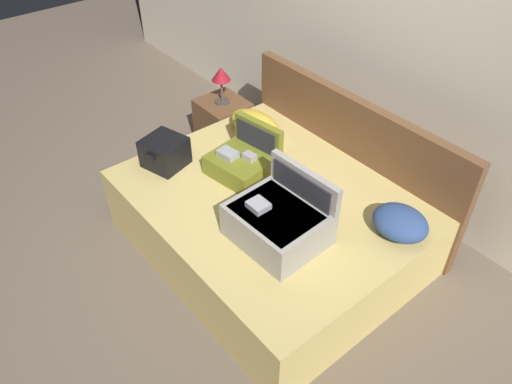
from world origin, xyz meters
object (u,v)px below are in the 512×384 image
at_px(hard_case_large, 279,221).
at_px(pillow_center_head, 255,124).
at_px(bed, 268,222).
at_px(nightstand, 223,125).
at_px(hard_case_small, 165,152).
at_px(table_lamp, 221,76).
at_px(hard_case_medium, 244,160).
at_px(pillow_near_headboard, 400,223).

relative_size(hard_case_large, pillow_center_head, 1.23).
height_order(bed, pillow_center_head, pillow_center_head).
bearing_deg(bed, nightstand, 157.14).
distance_m(hard_case_small, nightstand, 1.11).
relative_size(hard_case_large, table_lamp, 1.69).
xyz_separation_m(hard_case_medium, nightstand, (-0.96, 0.51, -0.37)).
relative_size(hard_case_large, pillow_near_headboard, 1.58).
height_order(hard_case_medium, hard_case_small, hard_case_medium).
bearing_deg(nightstand, hard_case_medium, -27.90).
bearing_deg(hard_case_small, nightstand, 103.64).
xyz_separation_m(hard_case_medium, table_lamp, (-0.96, 0.51, 0.13)).
relative_size(bed, hard_case_small, 5.80).
distance_m(hard_case_small, table_lamp, 1.05).
bearing_deg(hard_case_small, table_lamp, 103.64).
height_order(hard_case_medium, nightstand, hard_case_medium).
height_order(hard_case_large, hard_case_small, hard_case_large).
xyz_separation_m(bed, hard_case_medium, (-0.34, 0.04, 0.36)).
relative_size(hard_case_medium, table_lamp, 1.41).
distance_m(bed, hard_case_small, 0.94).
bearing_deg(pillow_near_headboard, hard_case_small, -154.31).
xyz_separation_m(hard_case_large, pillow_near_headboard, (0.46, 0.63, -0.05)).
distance_m(bed, pillow_near_headboard, 0.97).
bearing_deg(table_lamp, nightstand, 153.43).
distance_m(hard_case_large, pillow_center_head, 1.22).
distance_m(hard_case_large, table_lamp, 1.82).
height_order(hard_case_small, pillow_near_headboard, hard_case_small).
relative_size(nightstand, table_lamp, 1.40).
bearing_deg(bed, pillow_center_head, 147.89).
relative_size(hard_case_large, hard_case_medium, 1.19).
bearing_deg(nightstand, bed, -22.86).
distance_m(hard_case_large, hard_case_small, 1.14).
bearing_deg(nightstand, hard_case_large, -25.02).
height_order(pillow_near_headboard, pillow_center_head, pillow_near_headboard).
distance_m(bed, table_lamp, 1.49).
height_order(hard_case_medium, pillow_center_head, hard_case_medium).
xyz_separation_m(pillow_near_headboard, table_lamp, (-2.11, 0.14, 0.14)).
bearing_deg(hard_case_large, nightstand, 152.37).
bearing_deg(pillow_near_headboard, bed, -153.56).
distance_m(hard_case_large, nightstand, 1.86).
xyz_separation_m(bed, table_lamp, (-1.30, 0.55, 0.49)).
relative_size(hard_case_large, hard_case_small, 1.66).
relative_size(bed, hard_case_large, 3.50).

